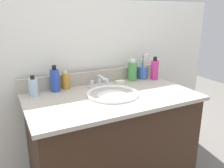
{
  "coord_description": "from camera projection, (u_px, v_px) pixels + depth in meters",
  "views": [
    {
      "loc": [
        -0.6,
        -1.19,
        1.21
      ],
      "look_at": [
        0.0,
        0.0,
        0.8
      ],
      "focal_mm": 36.97,
      "sensor_mm": 36.0,
      "label": 1
    }
  ],
  "objects": [
    {
      "name": "bottle_soap_pink",
      "position": [
        155.0,
        69.0,
        1.74
      ],
      "size": [
        0.06,
        0.06,
        0.17
      ],
      "color": "#D8338C",
      "rests_on": "countertop"
    },
    {
      "name": "backsplash",
      "position": [
        94.0,
        77.0,
        1.64
      ],
      "size": [
        1.03,
        0.02,
        0.09
      ],
      "primitive_type": "cube",
      "color": "#B2A899",
      "rests_on": "countertop"
    },
    {
      "name": "bottle_toner_green",
      "position": [
        133.0,
        71.0,
        1.7
      ],
      "size": [
        0.06,
        0.06,
        0.16
      ],
      "color": "#4C9E4C",
      "rests_on": "countertop"
    },
    {
      "name": "soap_bar",
      "position": [
        120.0,
        82.0,
        1.63
      ],
      "size": [
        0.06,
        0.04,
        0.02
      ],
      "primitive_type": "cube",
      "color": "white",
      "rests_on": "countertop"
    },
    {
      "name": "cup_blue_plastic",
      "position": [
        143.0,
        72.0,
        1.76
      ],
      "size": [
        0.07,
        0.08,
        0.19
      ],
      "color": "#3F66B7",
      "rests_on": "countertop"
    },
    {
      "name": "sink_basin",
      "position": [
        113.0,
        100.0,
        1.42
      ],
      "size": [
        0.33,
        0.33,
        0.11
      ],
      "color": "white",
      "rests_on": "countertop"
    },
    {
      "name": "bottle_gel_clear",
      "position": [
        33.0,
        87.0,
        1.38
      ],
      "size": [
        0.05,
        0.05,
        0.13
      ],
      "color": "silver",
      "rests_on": "countertop"
    },
    {
      "name": "bottle_oil_amber",
      "position": [
        66.0,
        81.0,
        1.52
      ],
      "size": [
        0.05,
        0.05,
        0.12
      ],
      "color": "gold",
      "rests_on": "countertop"
    },
    {
      "name": "countertop",
      "position": [
        112.0,
        97.0,
        1.41
      ],
      "size": [
        1.03,
        0.59,
        0.02
      ],
      "primitive_type": "cube",
      "color": "#B2A899",
      "rests_on": "vanity_cabinet"
    },
    {
      "name": "bottle_shampoo_blue",
      "position": [
        55.0,
        80.0,
        1.46
      ],
      "size": [
        0.06,
        0.06,
        0.17
      ],
      "color": "#2D4CB2",
      "rests_on": "countertop"
    },
    {
      "name": "back_wall",
      "position": [
        91.0,
        91.0,
        1.73
      ],
      "size": [
        2.13,
        0.04,
        1.3
      ],
      "primitive_type": "cube",
      "color": "white",
      "rests_on": "ground_plane"
    },
    {
      "name": "vanity_cabinet",
      "position": [
        112.0,
        149.0,
        1.52
      ],
      "size": [
        0.99,
        0.54,
        0.71
      ],
      "primitive_type": "cube",
      "color": "#382316",
      "rests_on": "ground_plane"
    },
    {
      "name": "faucet",
      "position": [
        100.0,
        83.0,
        1.57
      ],
      "size": [
        0.16,
        0.1,
        0.08
      ],
      "color": "silver",
      "rests_on": "countertop"
    }
  ]
}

